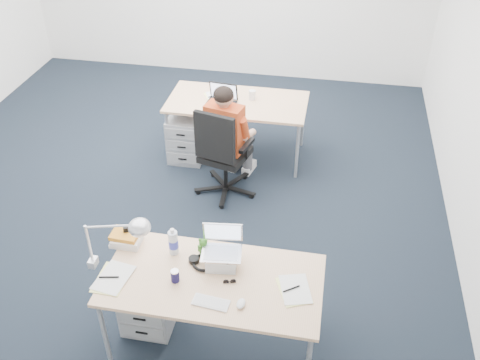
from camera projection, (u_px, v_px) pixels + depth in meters
name	position (u px, v px, depth m)	size (l,w,h in m)	color
floor	(161.00, 207.00, 5.72)	(7.00, 7.00, 0.00)	black
room	(144.00, 56.00, 4.71)	(6.02, 7.02, 2.80)	white
desk_near	(213.00, 283.00, 3.92)	(1.60, 0.80, 0.73)	tan
desk_far	(237.00, 105.00, 6.16)	(1.60, 0.80, 0.73)	tan
office_chair	(224.00, 169.00, 5.77)	(0.82, 0.82, 1.07)	black
seated_person	(230.00, 135.00, 5.71)	(0.48, 0.73, 1.25)	#C2431B
drawer_pedestal_near	(150.00, 295.00, 4.37)	(0.40, 0.50, 0.55)	#A4A6A9
drawer_pedestal_far	(188.00, 136.00, 6.38)	(0.40, 0.50, 0.55)	#A4A6A9
silver_laptop	(221.00, 249.00, 3.92)	(0.30, 0.23, 0.31)	silver
wireless_keyboard	(211.00, 302.00, 3.70)	(0.26, 0.11, 0.01)	white
computer_mouse	(241.00, 304.00, 3.68)	(0.06, 0.10, 0.03)	white
headphones	(205.00, 262.00, 4.01)	(0.25, 0.20, 0.04)	black
can_koozie	(175.00, 276.00, 3.85)	(0.06, 0.06, 0.10)	#191543
water_bottle	(173.00, 241.00, 4.04)	(0.07, 0.07, 0.24)	silver
bear_figurine	(203.00, 247.00, 4.04)	(0.09, 0.07, 0.17)	#20681B
book_stack	(126.00, 238.00, 4.17)	(0.23, 0.17, 0.10)	silver
cordless_phone	(127.00, 235.00, 4.17)	(0.04, 0.02, 0.14)	black
papers_left	(112.00, 279.00, 3.89)	(0.22, 0.31, 0.01)	#FDFE93
papers_right	(294.00, 290.00, 3.80)	(0.20, 0.29, 0.01)	#FDFE93
sunglasses	(230.00, 282.00, 3.85)	(0.10, 0.04, 0.02)	black
desk_lamp	(109.00, 242.00, 3.83)	(0.46, 0.17, 0.53)	silver
dark_laptop	(220.00, 95.00, 5.99)	(0.33, 0.32, 0.24)	black
far_cup	(252.00, 95.00, 6.14)	(0.08, 0.08, 0.11)	white
far_papers	(214.00, 97.00, 6.21)	(0.18, 0.26, 0.01)	white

